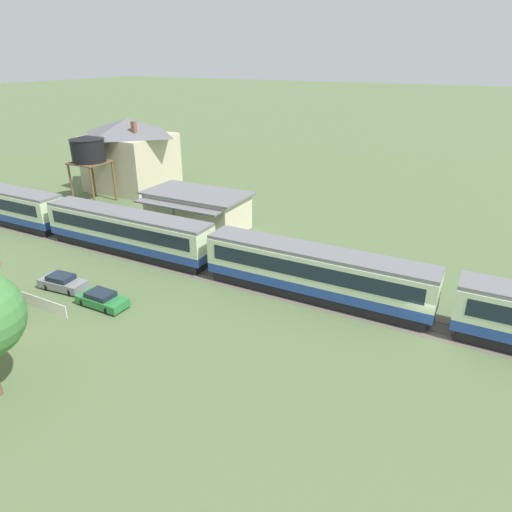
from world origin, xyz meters
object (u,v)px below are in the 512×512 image
Objects in this scene: parked_car_grey at (63,282)px; station_house_grey_roof at (131,153)px; parked_car_green at (102,299)px; passenger_train at (214,249)px; station_building at (197,210)px; water_tower at (88,150)px.

station_house_grey_roof is at bearing 116.19° from parked_car_grey.
parked_car_green is (5.02, -0.53, -0.03)m from parked_car_grey.
station_house_grey_roof reaches higher than parked_car_green.
passenger_train is 6.67× the size of station_building.
passenger_train is at bearing 63.59° from parked_car_green.
parked_car_green is (3.46, -18.27, -1.52)m from station_building.
station_house_grey_roof is 1.29× the size of water_tower.
station_house_grey_roof reaches higher than passenger_train.
passenger_train is 6.87× the size of station_house_grey_roof.
station_house_grey_roof is at bearing 91.02° from water_tower.
parked_car_green is at bearing -52.34° from station_house_grey_roof.
station_house_grey_roof reaches higher than water_tower.
water_tower is (-17.78, 1.67, 4.84)m from station_building.
station_house_grey_roof is at bearing 128.17° from parked_car_green.
water_tower is 26.07m from parked_car_grey.
station_building is at bearing 80.12° from parked_car_grey.
passenger_train is 10.41m from parked_car_green.
station_house_grey_roof is 35.28m from parked_car_green.
parked_car_grey is (-1.56, -17.73, -1.48)m from station_building.
water_tower is (-25.88, 10.79, 4.60)m from passenger_train.
water_tower is 2.10× the size of parked_car_grey.
station_house_grey_roof is at bearing 152.24° from station_building.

